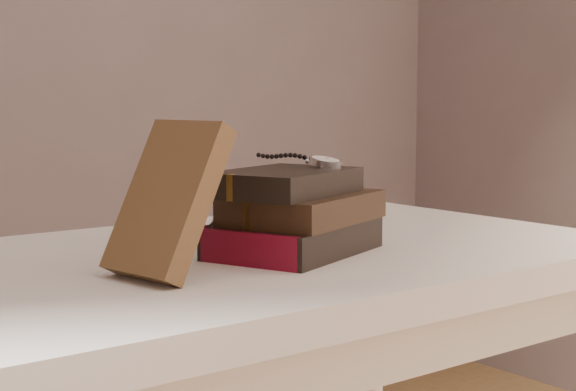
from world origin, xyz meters
TOP-DOWN VIEW (x-y plane):
  - table at (0.00, 0.35)m, footprint 1.00×0.60m
  - book_stack at (0.03, 0.29)m, footprint 0.26×0.22m
  - journal at (-0.17, 0.26)m, footprint 0.13×0.13m
  - pocket_watch at (0.09, 0.31)m, footprint 0.06×0.15m
  - eyeglasses at (-0.07, 0.33)m, footprint 0.12×0.13m

SIDE VIEW (x-z plane):
  - table at x=0.00m, z-range 0.28..1.03m
  - book_stack at x=0.03m, z-range 0.75..0.85m
  - eyeglasses at x=-0.07m, z-range 0.79..0.83m
  - journal at x=-0.17m, z-range 0.75..0.92m
  - pocket_watch at x=0.09m, z-range 0.86..0.87m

